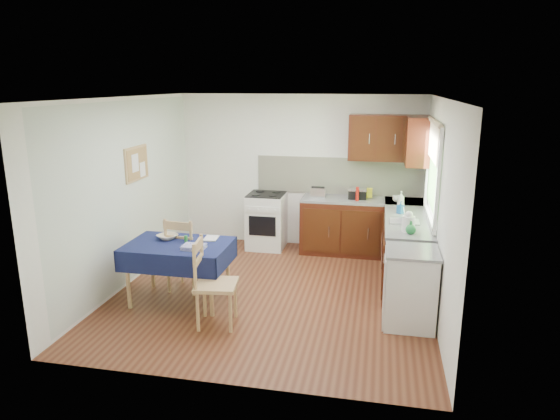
% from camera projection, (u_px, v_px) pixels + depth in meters
% --- Properties ---
extents(floor, '(4.20, 4.20, 0.00)m').
position_uv_depth(floor, '(273.00, 292.00, 6.55)').
color(floor, '#4E2415').
rests_on(floor, ground).
extents(ceiling, '(4.00, 4.20, 0.02)m').
position_uv_depth(ceiling, '(272.00, 98.00, 5.93)').
color(ceiling, white).
rests_on(ceiling, wall_back).
extents(wall_back, '(4.00, 0.02, 2.50)m').
position_uv_depth(wall_back, '(300.00, 171.00, 8.24)').
color(wall_back, white).
rests_on(wall_back, ground).
extents(wall_front, '(4.00, 0.02, 2.50)m').
position_uv_depth(wall_front, '(220.00, 255.00, 4.25)').
color(wall_front, white).
rests_on(wall_front, ground).
extents(wall_left, '(0.02, 4.20, 2.50)m').
position_uv_depth(wall_left, '(126.00, 193.00, 6.63)').
color(wall_left, silver).
rests_on(wall_left, ground).
extents(wall_right, '(0.02, 4.20, 2.50)m').
position_uv_depth(wall_right, '(439.00, 208.00, 5.86)').
color(wall_right, white).
rests_on(wall_right, ground).
extents(base_cabinets, '(1.90, 2.30, 0.86)m').
position_uv_depth(base_cabinets, '(380.00, 239.00, 7.38)').
color(base_cabinets, '#331108').
rests_on(base_cabinets, ground).
extents(worktop_back, '(1.90, 0.60, 0.04)m').
position_uv_depth(worktop_back, '(362.00, 200.00, 7.84)').
color(worktop_back, slate).
rests_on(worktop_back, base_cabinets).
extents(worktop_right, '(0.60, 1.70, 0.04)m').
position_uv_depth(worktop_right, '(408.00, 222.00, 6.62)').
color(worktop_right, slate).
rests_on(worktop_right, base_cabinets).
extents(worktop_corner, '(0.60, 0.60, 0.04)m').
position_uv_depth(worktop_corner, '(405.00, 202.00, 7.71)').
color(worktop_corner, slate).
rests_on(worktop_corner, base_cabinets).
extents(splashback, '(2.70, 0.02, 0.60)m').
position_uv_depth(splashback, '(339.00, 176.00, 8.11)').
color(splashback, white).
rests_on(splashback, wall_back).
extents(upper_cabinets, '(1.20, 0.85, 0.70)m').
position_uv_depth(upper_cabinets, '(397.00, 139.00, 7.51)').
color(upper_cabinets, '#331108').
rests_on(upper_cabinets, wall_back).
extents(stove, '(0.60, 0.61, 0.92)m').
position_uv_depth(stove, '(267.00, 221.00, 8.24)').
color(stove, white).
rests_on(stove, ground).
extents(window, '(0.04, 1.48, 1.26)m').
position_uv_depth(window, '(433.00, 164.00, 6.43)').
color(window, '#2D5422').
rests_on(window, wall_right).
extents(fridge, '(0.58, 0.60, 0.89)m').
position_uv_depth(fridge, '(410.00, 288.00, 5.59)').
color(fridge, white).
rests_on(fridge, ground).
extents(corkboard, '(0.04, 0.62, 0.47)m').
position_uv_depth(corkboard, '(137.00, 164.00, 6.82)').
color(corkboard, tan).
rests_on(corkboard, wall_left).
extents(dining_table, '(1.26, 0.85, 0.76)m').
position_uv_depth(dining_table, '(178.00, 252.00, 6.14)').
color(dining_table, '#0D0E37').
rests_on(dining_table, ground).
extents(chair_far, '(0.48, 0.48, 1.00)m').
position_uv_depth(chair_far, '(184.00, 252.00, 6.50)').
color(chair_far, tan).
rests_on(chair_far, ground).
extents(chair_near, '(0.50, 0.50, 1.01)m').
position_uv_depth(chair_near, '(212.00, 280.00, 5.56)').
color(chair_near, tan).
rests_on(chair_near, ground).
extents(toaster, '(0.24, 0.15, 0.19)m').
position_uv_depth(toaster, '(318.00, 193.00, 7.88)').
color(toaster, silver).
rests_on(toaster, worktop_back).
extents(sandwich_press, '(0.28, 0.24, 0.16)m').
position_uv_depth(sandwich_press, '(358.00, 193.00, 7.85)').
color(sandwich_press, black).
rests_on(sandwich_press, worktop_back).
extents(sauce_bottle, '(0.05, 0.05, 0.22)m').
position_uv_depth(sauce_bottle, '(357.00, 194.00, 7.67)').
color(sauce_bottle, '#B1170E').
rests_on(sauce_bottle, worktop_back).
extents(yellow_packet, '(0.13, 0.10, 0.15)m').
position_uv_depth(yellow_packet, '(369.00, 193.00, 7.93)').
color(yellow_packet, yellow).
rests_on(yellow_packet, worktop_back).
extents(dish_rack, '(0.37, 0.28, 0.18)m').
position_uv_depth(dish_rack, '(405.00, 221.00, 6.52)').
color(dish_rack, '#97979C').
rests_on(dish_rack, worktop_right).
extents(kettle, '(0.15, 0.15, 0.26)m').
position_uv_depth(kettle, '(408.00, 222.00, 6.10)').
color(kettle, white).
rests_on(kettle, worktop_right).
extents(cup, '(0.14, 0.14, 0.10)m').
position_uv_depth(cup, '(397.00, 199.00, 7.64)').
color(cup, silver).
rests_on(cup, worktop_back).
extents(soap_bottle_a, '(0.11, 0.12, 0.27)m').
position_uv_depth(soap_bottle_a, '(401.00, 201.00, 7.12)').
color(soap_bottle_a, white).
rests_on(soap_bottle_a, worktop_right).
extents(soap_bottle_b, '(0.11, 0.11, 0.17)m').
position_uv_depth(soap_bottle_b, '(401.00, 207.00, 6.95)').
color(soap_bottle_b, '#1C5CA4').
rests_on(soap_bottle_b, worktop_right).
extents(soap_bottle_c, '(0.17, 0.17, 0.16)m').
position_uv_depth(soap_bottle_c, '(411.00, 227.00, 6.01)').
color(soap_bottle_c, '#227D39').
rests_on(soap_bottle_c, worktop_right).
extents(plate_bowl, '(0.32, 0.32, 0.06)m').
position_uv_depth(plate_bowl, '(167.00, 237.00, 6.28)').
color(plate_bowl, '#F6E5C9').
rests_on(plate_bowl, dining_table).
extents(book, '(0.19, 0.25, 0.02)m').
position_uv_depth(book, '(205.00, 238.00, 6.29)').
color(book, white).
rests_on(book, dining_table).
extents(spice_jar, '(0.04, 0.04, 0.08)m').
position_uv_depth(spice_jar, '(186.00, 239.00, 6.15)').
color(spice_jar, '#23832F').
rests_on(spice_jar, dining_table).
extents(tea_towel, '(0.27, 0.21, 0.05)m').
position_uv_depth(tea_towel, '(194.00, 247.00, 5.91)').
color(tea_towel, '#292D99').
rests_on(tea_towel, dining_table).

